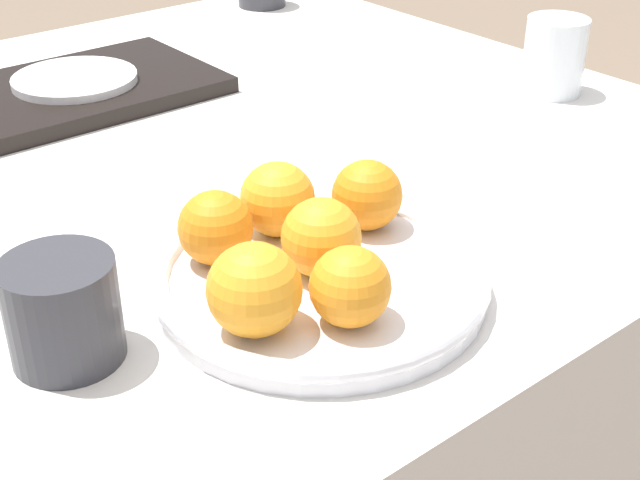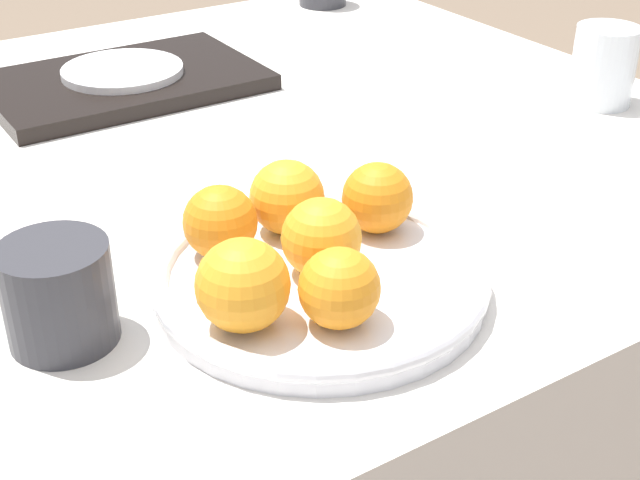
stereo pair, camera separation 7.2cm
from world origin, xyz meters
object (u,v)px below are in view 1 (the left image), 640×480
orange_0 (321,238)px  water_glass (554,56)px  fruit_platter (320,278)px  orange_5 (254,290)px  serving_tray (76,90)px  orange_3 (367,195)px  side_plate (75,79)px  orange_2 (216,228)px  cup_2 (63,311)px  orange_1 (350,287)px  orange_4 (277,199)px

orange_0 → water_glass: size_ratio=0.68×
fruit_platter → orange_5: orange_5 is taller
fruit_platter → serving_tray: 0.55m
orange_0 → orange_3: (0.08, 0.04, -0.00)m
orange_0 → side_plate: bearing=85.2°
orange_3 → orange_2: bearing=165.7°
orange_5 → cup_2: bearing=143.7°
orange_3 → water_glass: size_ratio=0.65×
orange_0 → fruit_platter: bearing=-170.8°
orange_1 → water_glass: bearing=23.7°
orange_0 → cup_2: (-0.20, 0.05, -0.01)m
orange_1 → orange_4: orange_4 is taller
orange_3 → orange_4: size_ratio=0.95×
orange_1 → water_glass: water_glass is taller
water_glass → side_plate: bearing=142.6°
orange_0 → orange_1: orange_0 is taller
orange_4 → side_plate: bearing=86.1°
orange_1 → orange_5: 0.07m
fruit_platter → orange_0: bearing=9.2°
orange_5 → side_plate: 0.60m
serving_tray → orange_4: bearing=-93.9°
water_glass → orange_3: bearing=-162.4°
water_glass → side_plate: size_ratio=0.62×
orange_4 → cup_2: (-0.22, -0.03, -0.01)m
orange_3 → water_glass: water_glass is taller
side_plate → fruit_platter: bearing=-94.9°
orange_5 → fruit_platter: bearing=19.8°
orange_1 → orange_3: bearing=43.3°
orange_3 → water_glass: 0.47m
side_plate → cup_2: bearing=-116.5°
serving_tray → orange_3: bearing=-86.0°
orange_0 → orange_2: size_ratio=1.05×
fruit_platter → orange_4: 0.09m
orange_3 → cup_2: bearing=176.8°
cup_2 → water_glass: bearing=9.8°
fruit_platter → orange_2: bearing=127.6°
orange_4 → orange_5: orange_5 is taller
orange_4 → cup_2: 0.22m
fruit_platter → orange_3: 0.10m
orange_1 → side_plate: 0.62m
orange_3 → orange_4: orange_4 is taller
orange_5 → orange_1: bearing=-30.3°
orange_0 → water_glass: 0.56m
orange_3 → cup_2: same height
orange_4 → water_glass: bearing=11.0°
serving_tray → orange_1: bearing=-96.8°
orange_2 → cup_2: bearing=-172.5°
serving_tray → orange_0: bearing=-94.8°
orange_0 → orange_5: (-0.09, -0.03, 0.00)m
orange_1 → orange_5: (-0.06, 0.04, 0.00)m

